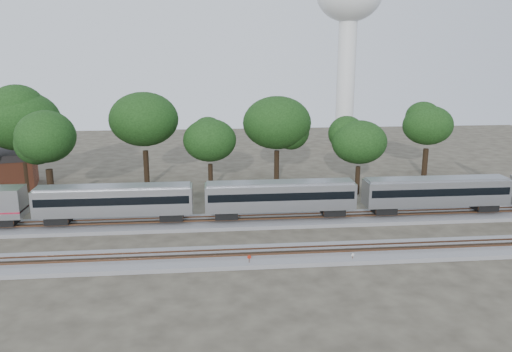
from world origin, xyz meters
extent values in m
plane|color=#383328|center=(0.00, 0.00, 0.00)|extent=(160.00, 160.00, 0.00)
cube|color=slate|center=(0.00, 6.00, 0.20)|extent=(160.00, 5.00, 0.40)
cube|color=brown|center=(0.00, 5.28, 0.66)|extent=(160.00, 0.08, 0.15)
cube|color=brown|center=(0.00, 6.72, 0.66)|extent=(160.00, 0.08, 0.15)
cube|color=slate|center=(0.00, -4.00, 0.20)|extent=(160.00, 5.00, 0.40)
cube|color=brown|center=(0.00, -4.72, 0.66)|extent=(160.00, 0.08, 0.15)
cube|color=brown|center=(0.00, -3.28, 0.66)|extent=(160.00, 0.08, 0.15)
cube|color=black|center=(-22.81, 6.00, 1.16)|extent=(2.47, 2.09, 0.86)
cube|color=#AAACB1|center=(-11.30, 6.00, 3.01)|extent=(16.56, 2.86, 2.86)
cube|color=black|center=(-11.30, 6.00, 3.30)|extent=(15.99, 2.91, 0.86)
cube|color=gray|center=(-11.30, 6.00, 4.49)|extent=(16.18, 2.28, 0.33)
cube|color=black|center=(-17.30, 6.00, 1.16)|extent=(2.47, 2.09, 0.86)
cube|color=black|center=(-5.30, 6.00, 1.16)|extent=(2.47, 2.09, 0.86)
cube|color=#AAACB1|center=(6.63, 6.00, 3.01)|extent=(16.56, 2.86, 2.86)
cube|color=black|center=(6.63, 6.00, 3.30)|extent=(15.99, 2.91, 0.86)
cube|color=gray|center=(6.63, 6.00, 4.49)|extent=(16.18, 2.28, 0.33)
cube|color=black|center=(0.64, 6.00, 1.16)|extent=(2.47, 2.09, 0.86)
cube|color=black|center=(12.63, 6.00, 1.16)|extent=(2.47, 2.09, 0.86)
cube|color=#AAACB1|center=(24.56, 6.00, 3.01)|extent=(16.56, 2.86, 2.86)
cube|color=black|center=(24.56, 6.00, 3.30)|extent=(15.99, 2.91, 0.86)
cube|color=gray|center=(24.56, 6.00, 4.49)|extent=(16.18, 2.28, 0.33)
cube|color=black|center=(18.57, 6.00, 1.16)|extent=(2.47, 2.09, 0.86)
cube|color=black|center=(30.56, 6.00, 1.16)|extent=(2.47, 2.09, 0.86)
cylinder|color=#512D19|center=(2.17, -5.83, 0.48)|extent=(0.06, 0.06, 0.97)
cylinder|color=#A41C0B|center=(2.17, -5.83, 0.91)|extent=(0.35, 0.04, 0.34)
cylinder|color=#512D19|center=(11.49, -5.81, 0.39)|extent=(0.05, 0.05, 0.79)
cylinder|color=silver|center=(11.49, -5.81, 0.74)|extent=(0.28, 0.10, 0.28)
cube|color=#512D19|center=(4.64, -5.86, 0.15)|extent=(0.56, 0.42, 0.30)
cylinder|color=silver|center=(26.06, 50.69, 12.46)|extent=(3.56, 3.56, 24.92)
cone|color=silver|center=(26.06, 50.69, 1.78)|extent=(5.70, 5.70, 3.56)
cylinder|color=black|center=(-25.86, 22.09, 2.62)|extent=(0.70, 0.70, 5.25)
ellipsoid|color=black|center=(-25.86, 22.09, 9.74)|extent=(9.89, 9.89, 8.41)
cylinder|color=black|center=(-20.49, 14.70, 2.34)|extent=(0.70, 0.70, 4.69)
ellipsoid|color=black|center=(-20.49, 14.70, 8.70)|extent=(8.84, 8.84, 7.51)
cylinder|color=black|center=(-9.93, 23.42, 2.58)|extent=(0.70, 0.70, 5.16)
ellipsoid|color=black|center=(-9.93, 23.42, 9.59)|extent=(9.73, 9.73, 8.27)
cylinder|color=black|center=(-0.93, 19.86, 1.91)|extent=(0.70, 0.70, 3.82)
ellipsoid|color=black|center=(-0.93, 19.86, 7.09)|extent=(7.20, 7.20, 6.12)
cylinder|color=black|center=(8.71, 23.80, 2.37)|extent=(0.70, 0.70, 4.74)
ellipsoid|color=black|center=(8.71, 23.80, 8.81)|extent=(8.94, 8.94, 7.60)
cylinder|color=black|center=(18.61, 16.49, 1.90)|extent=(0.70, 0.70, 3.81)
ellipsoid|color=black|center=(18.61, 16.49, 7.07)|extent=(7.18, 7.18, 6.10)
cylinder|color=black|center=(32.16, 25.91, 2.11)|extent=(0.70, 0.70, 4.22)
ellipsoid|color=black|center=(32.16, 25.91, 7.85)|extent=(7.97, 7.97, 6.77)
camera|label=1|loc=(-1.23, -46.51, 18.09)|focal=35.00mm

